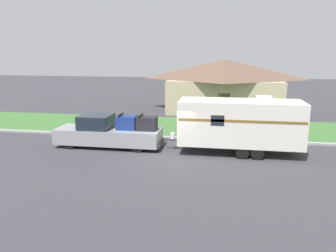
{
  "coord_description": "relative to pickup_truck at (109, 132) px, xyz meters",
  "views": [
    {
      "loc": [
        2.76,
        -16.91,
        5.5
      ],
      "look_at": [
        -0.33,
        1.3,
        1.4
      ],
      "focal_mm": 35.0,
      "sensor_mm": 36.0,
      "label": 1
    }
  ],
  "objects": [
    {
      "name": "mailbox",
      "position": [
        6.95,
        3.38,
        0.13
      ],
      "size": [
        0.48,
        0.2,
        1.31
      ],
      "color": "brown",
      "rests_on": "ground_plane"
    },
    {
      "name": "ground_plane",
      "position": [
        3.89,
        -1.3,
        -0.88
      ],
      "size": [
        120.0,
        120.0,
        0.0
      ],
      "primitive_type": "plane",
      "color": "#38383D"
    },
    {
      "name": "travel_trailer",
      "position": [
        7.62,
        -0.0,
        0.87
      ],
      "size": [
        7.64,
        2.46,
        3.26
      ],
      "color": "black",
      "rests_on": "ground_plane"
    },
    {
      "name": "lawn_strip",
      "position": [
        3.89,
        6.1,
        -0.86
      ],
      "size": [
        80.0,
        7.0,
        0.03
      ],
      "color": "#3D6B33",
      "rests_on": "ground_plane"
    },
    {
      "name": "curb_strip",
      "position": [
        3.89,
        2.45,
        -0.81
      ],
      "size": [
        80.0,
        0.3,
        0.14
      ],
      "color": "#999993",
      "rests_on": "ground_plane"
    },
    {
      "name": "pickup_truck",
      "position": [
        0.0,
        0.0,
        0.0
      ],
      "size": [
        6.39,
        2.0,
        2.03
      ],
      "color": "black",
      "rests_on": "ground_plane"
    },
    {
      "name": "house_across_street",
      "position": [
        6.72,
        14.22,
        1.7
      ],
      "size": [
        11.3,
        7.72,
        4.98
      ],
      "color": "tan",
      "rests_on": "ground_plane"
    }
  ]
}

